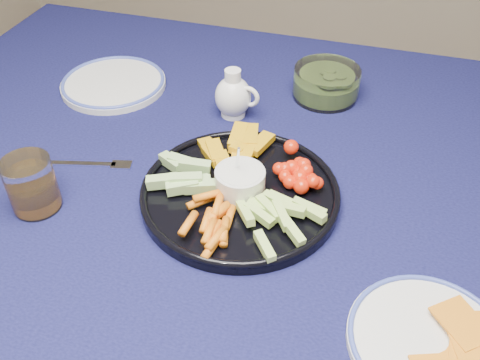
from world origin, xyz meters
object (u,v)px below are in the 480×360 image
(pickle_bowl, at_px, (326,84))
(creamer_pitcher, at_px, (234,96))
(cheese_plate, at_px, (430,340))
(dining_table, at_px, (306,222))
(juice_tumbler, at_px, (32,187))
(crudite_platter, at_px, (239,190))
(side_plate_extra, at_px, (113,83))

(pickle_bowl, bearing_deg, creamer_pitcher, -143.19)
(cheese_plate, bearing_deg, creamer_pitcher, 132.48)
(dining_table, bearing_deg, juice_tumbler, -156.68)
(dining_table, distance_m, crudite_platter, 0.16)
(creamer_pitcher, relative_size, cheese_plate, 0.48)
(pickle_bowl, relative_size, juice_tumbler, 1.49)
(side_plate_extra, bearing_deg, pickle_bowl, 12.12)
(cheese_plate, relative_size, side_plate_extra, 0.93)
(crudite_platter, bearing_deg, dining_table, 32.13)
(pickle_bowl, distance_m, cheese_plate, 0.58)
(dining_table, relative_size, cheese_plate, 8.25)
(crudite_platter, height_order, cheese_plate, crudite_platter)
(side_plate_extra, bearing_deg, creamer_pitcher, -5.52)
(creamer_pitcher, bearing_deg, cheese_plate, -47.52)
(cheese_plate, height_order, side_plate_extra, cheese_plate)
(pickle_bowl, xyz_separation_m, side_plate_extra, (-0.43, -0.09, -0.02))
(pickle_bowl, xyz_separation_m, cheese_plate, (0.22, -0.54, -0.02))
(creamer_pitcher, height_order, juice_tumbler, creamer_pitcher)
(crudite_platter, distance_m, pickle_bowl, 0.36)
(crudite_platter, xyz_separation_m, pickle_bowl, (0.08, 0.35, 0.01))
(juice_tumbler, bearing_deg, creamer_pitcher, 56.89)
(dining_table, xyz_separation_m, juice_tumbler, (-0.40, -0.17, 0.13))
(crudite_platter, distance_m, juice_tumbler, 0.32)
(pickle_bowl, height_order, cheese_plate, pickle_bowl)
(cheese_plate, height_order, juice_tumbler, juice_tumbler)
(creamer_pitcher, distance_m, side_plate_extra, 0.28)
(dining_table, relative_size, crudite_platter, 5.22)
(creamer_pitcher, height_order, pickle_bowl, creamer_pitcher)
(crudite_platter, height_order, creamer_pitcher, crudite_platter)
(side_plate_extra, bearing_deg, crudite_platter, -35.96)
(creamer_pitcher, bearing_deg, side_plate_extra, 174.48)
(juice_tumbler, bearing_deg, pickle_bowl, 50.29)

